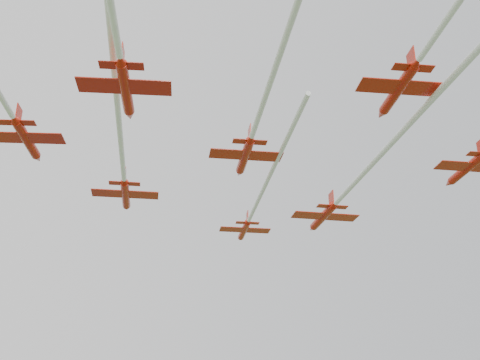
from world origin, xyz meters
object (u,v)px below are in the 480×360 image
jet_row3_mid (267,91)px  jet_row4_left (111,2)px  jet_row2_left (123,161)px  jet_row2_right (355,182)px  jet_lead (255,206)px

jet_row3_mid → jet_row4_left: 19.59m
jet_row3_mid → jet_row4_left: bearing=-135.7°
jet_row2_left → jet_row4_left: 33.33m
jet_row2_left → jet_row2_right: 29.17m
jet_row2_left → jet_row3_mid: bearing=-53.5°
jet_row2_right → jet_row3_mid: (-19.79, -11.04, 1.35)m
jet_row2_right → jet_row3_mid: size_ratio=0.99×
jet_row3_mid → jet_row2_left: bearing=126.7°
jet_row2_left → jet_lead: bearing=31.7°
jet_row4_left → jet_lead: bearing=71.3°
jet_row2_left → jet_row2_right: jet_row2_left is taller
jet_lead → jet_row3_mid: 31.39m
jet_row2_left → jet_row3_mid: jet_row2_left is taller
jet_row2_right → jet_row3_mid: bearing=-132.0°
jet_lead → jet_row2_right: size_ratio=0.83×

